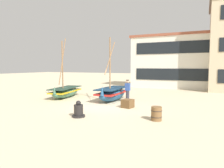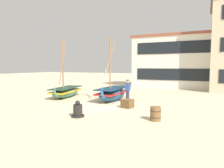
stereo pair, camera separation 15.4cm
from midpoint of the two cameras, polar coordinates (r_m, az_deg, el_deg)
The scene contains 8 objects.
ground_plane at distance 13.91m, azimuth -1.46°, elevation -6.08°, with size 120.00×120.00×0.00m, color beige.
fishing_boat_near_left at distance 17.86m, azimuth -12.65°, elevation -2.12°, with size 2.10×4.08×5.07m.
fishing_boat_centre_large at distance 15.74m, azimuth 0.43°, elevation -2.67°, with size 1.50×3.79×4.84m.
fisherman_by_hull at distance 15.06m, azimuth 4.75°, elevation -2.03°, with size 0.38×0.26×1.68m.
capstan_winch at distance 10.93m, azimuth -9.27°, elevation -7.44°, with size 0.70×0.70×0.88m.
wooden_barrel at distance 10.28m, azimuth 12.64°, elevation -8.22°, with size 0.56×0.56×0.70m.
cargo_crate at distance 13.15m, azimuth 4.72°, elevation -5.54°, with size 0.66×0.66×0.55m, color brown.
harbor_building_main at distance 27.23m, azimuth 17.59°, elevation 6.10°, with size 10.40×5.28×6.57m.
Camera 2 is at (6.25, -12.14, 2.69)m, focal length 32.27 mm.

